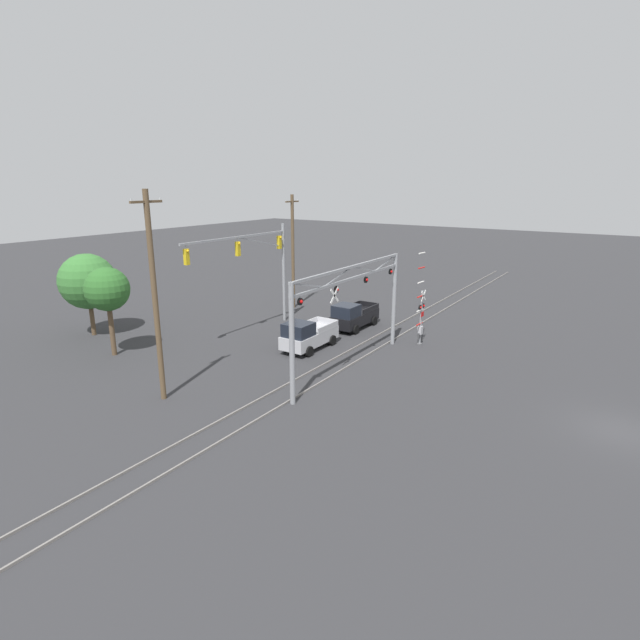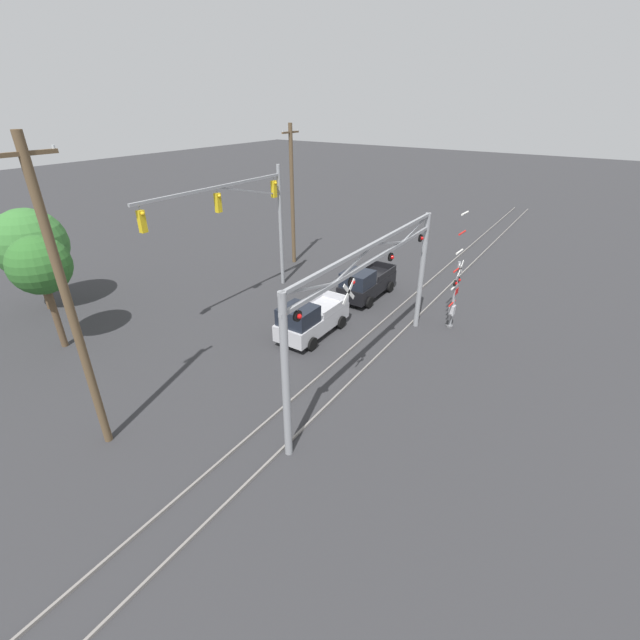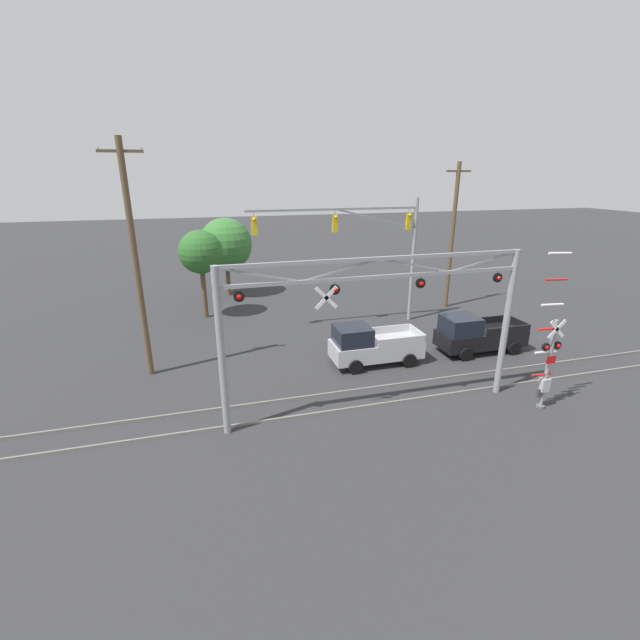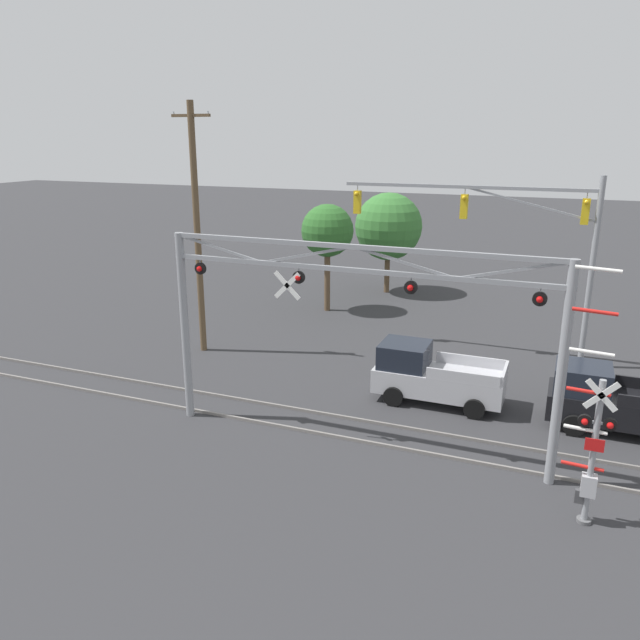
# 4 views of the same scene
# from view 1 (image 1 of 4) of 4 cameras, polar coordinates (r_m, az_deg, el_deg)

# --- Properties ---
(ground_plane) EXTENTS (200.00, 200.00, 0.00)m
(ground_plane) POSITION_cam_1_polar(r_m,az_deg,el_deg) (27.12, 31.20, -10.85)
(ground_plane) COLOR #303033
(rail_track_near) EXTENTS (80.00, 0.08, 0.10)m
(rail_track_near) POSITION_cam_1_polar(r_m,az_deg,el_deg) (30.71, 3.02, -5.42)
(rail_track_near) COLOR gray
(rail_track_near) RESTS_ON ground_plane
(rail_track_far) EXTENTS (80.00, 0.08, 0.10)m
(rail_track_far) POSITION_cam_1_polar(r_m,az_deg,el_deg) (31.41, 0.76, -4.91)
(rail_track_far) COLOR gray
(rail_track_far) RESTS_ON ground_plane
(crossing_gantry) EXTENTS (12.06, 0.30, 6.36)m
(crossing_gantry) POSITION_cam_1_polar(r_m,az_deg,el_deg) (29.33, 3.61, 2.14)
(crossing_gantry) COLOR gray
(crossing_gantry) RESTS_ON ground_plane
(crossing_signal_mast) EXTENTS (1.35, 0.35, 6.54)m
(crossing_signal_mast) POSITION_cam_1_polar(r_m,az_deg,el_deg) (35.06, 11.44, 0.51)
(crossing_signal_mast) COLOR gray
(crossing_signal_mast) RESTS_ON ground_plane
(traffic_signal_span) EXTENTS (10.60, 0.39, 7.86)m
(traffic_signal_span) POSITION_cam_1_polar(r_m,az_deg,el_deg) (38.12, -6.65, 7.00)
(traffic_signal_span) COLOR gray
(traffic_signal_span) RESTS_ON ground_plane
(pickup_truck_lead) EXTENTS (4.61, 2.09, 2.10)m
(pickup_truck_lead) POSITION_cam_1_polar(r_m,az_deg,el_deg) (33.73, -1.45, -1.77)
(pickup_truck_lead) COLOR #B7B7BC
(pickup_truck_lead) RESTS_ON ground_plane
(pickup_truck_following) EXTENTS (4.74, 2.09, 2.10)m
(pickup_truck_following) POSITION_cam_1_polar(r_m,az_deg,el_deg) (38.63, 3.79, 0.44)
(pickup_truck_following) COLOR black
(pickup_truck_following) RESTS_ON ground_plane
(utility_pole_left) EXTENTS (1.80, 0.28, 10.70)m
(utility_pole_left) POSITION_cam_1_polar(r_m,az_deg,el_deg) (26.16, -18.36, 2.56)
(utility_pole_left) COLOR brown
(utility_pole_left) RESTS_ON ground_plane
(utility_pole_right) EXTENTS (1.80, 0.28, 9.98)m
(utility_pole_right) POSITION_cam_1_polar(r_m,az_deg,el_deg) (44.50, -3.12, 7.90)
(utility_pole_right) COLOR brown
(utility_pole_right) RESTS_ON ground_plane
(background_tree_beyond_span) EXTENTS (2.81, 2.81, 5.84)m
(background_tree_beyond_span) POSITION_cam_1_polar(r_m,az_deg,el_deg) (34.56, -23.15, 3.20)
(background_tree_beyond_span) COLOR brown
(background_tree_beyond_span) RESTS_ON ground_plane
(background_tree_far_left_verge) EXTENTS (4.03, 4.03, 6.07)m
(background_tree_far_left_verge) POSITION_cam_1_polar(r_m,az_deg,el_deg) (39.97, -25.03, 4.01)
(background_tree_far_left_verge) COLOR brown
(background_tree_far_left_verge) RESTS_ON ground_plane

